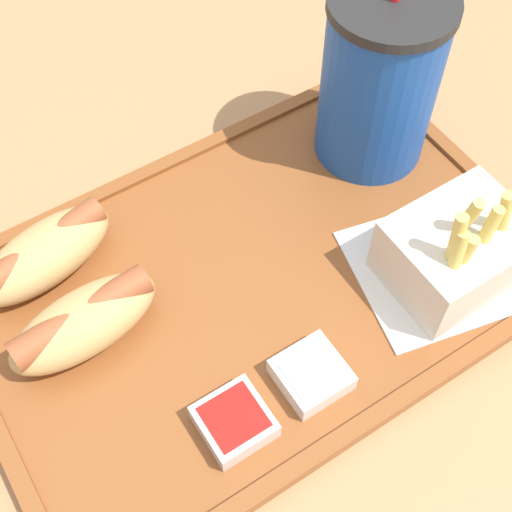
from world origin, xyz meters
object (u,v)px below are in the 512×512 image
fries_carton (457,252)px  sauce_cup_mayo (311,374)px  hot_dog_far (44,254)px  sauce_cup_ketchup (234,421)px  hot_dog_near (84,322)px  soda_cup (379,80)px

fries_carton → sauce_cup_mayo: fries_carton is taller
hot_dog_far → fries_carton: 0.30m
sauce_cup_ketchup → fries_carton: bearing=4.1°
hot_dog_near → fries_carton: 0.27m
soda_cup → sauce_cup_mayo: soda_cup is taller
fries_carton → sauce_cup_mayo: size_ratio=2.19×
hot_dog_far → sauce_cup_ketchup: hot_dog_far is taller
sauce_cup_mayo → sauce_cup_ketchup: same height
hot_dog_near → sauce_cup_ketchup: 0.12m
hot_dog_far → fries_carton: fries_carton is taller
hot_dog_far → hot_dog_near: bearing=-90.0°
hot_dog_far → soda_cup: bearing=-6.0°
hot_dog_far → hot_dog_near: 0.07m
hot_dog_far → sauce_cup_mayo: size_ratio=2.71×
hot_dog_far → sauce_cup_mayo: (0.11, -0.18, -0.01)m
soda_cup → sauce_cup_mayo: bearing=-137.7°
sauce_cup_ketchup → hot_dog_near: bearing=114.7°
hot_dog_far → sauce_cup_ketchup: size_ratio=2.71×
soda_cup → sauce_cup_mayo: 0.23m
hot_dog_near → fries_carton: fries_carton is taller
soda_cup → hot_dog_far: 0.29m
fries_carton → hot_dog_far: bearing=146.4°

